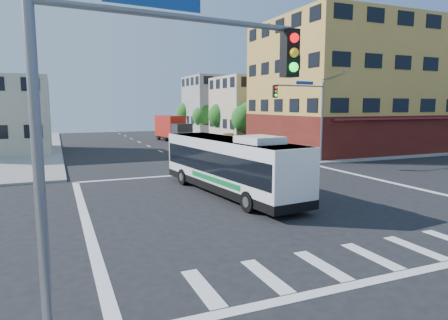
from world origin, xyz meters
name	(u,v)px	position (x,y,z in m)	size (l,w,h in m)	color
ground	(276,201)	(0.00, 0.00, 0.00)	(120.00, 120.00, 0.00)	black
sidewalk_ne	(352,135)	(35.00, 35.00, 0.07)	(50.00, 50.00, 0.15)	gray
corner_building_ne	(348,97)	(19.99, 18.48, 5.89)	(18.10, 15.44, 14.00)	gold
building_east_near	(259,109)	(16.98, 33.98, 4.51)	(12.06, 10.06, 9.00)	#C2AF94
building_east_far	(222,105)	(16.98, 47.98, 5.01)	(12.06, 10.06, 10.00)	gray
signal_mast_ne	(307,106)	(9.08, 10.62, 4.98)	(7.91, 1.13, 8.07)	slate
signal_mast_sw	(141,106)	(-9.08, -10.64, 4.98)	(7.91, 1.01, 8.07)	slate
street_tree_a	(246,117)	(11.90, 27.92, 3.59)	(3.60, 3.60, 5.53)	#362113
street_tree_b	(222,114)	(11.90, 35.92, 3.75)	(3.80, 3.80, 5.79)	#362113
street_tree_c	(203,115)	(11.90, 43.92, 3.46)	(3.40, 3.40, 5.29)	#362113
street_tree_d	(188,112)	(11.90, 51.92, 3.88)	(4.00, 4.00, 6.03)	#362113
transit_bus	(229,164)	(-1.62, 2.42, 1.71)	(3.87, 12.02, 3.50)	black
box_truck	(173,129)	(4.72, 36.71, 1.72)	(3.50, 8.14, 3.55)	#25262A
parked_car	(229,139)	(9.55, 27.93, 0.82)	(1.94, 4.82, 1.64)	tan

